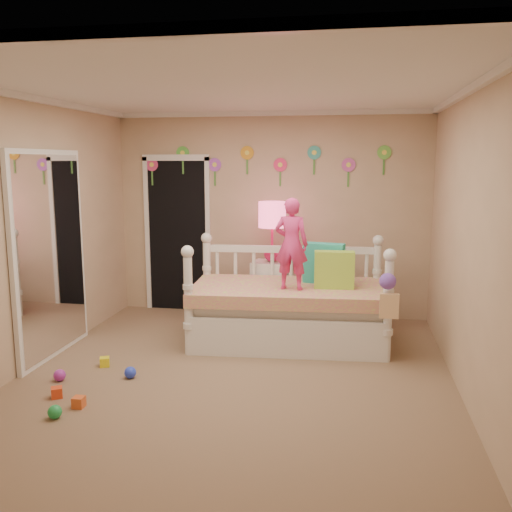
% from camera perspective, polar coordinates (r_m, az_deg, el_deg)
% --- Properties ---
extents(floor, '(4.00, 4.50, 0.01)m').
position_cam_1_polar(floor, '(5.25, -2.26, -12.45)').
color(floor, '#7F684C').
rests_on(floor, ground).
extents(ceiling, '(4.00, 4.50, 0.01)m').
position_cam_1_polar(ceiling, '(4.90, -2.47, 16.97)').
color(ceiling, white).
rests_on(ceiling, floor).
extents(back_wall, '(4.00, 0.01, 2.60)m').
position_cam_1_polar(back_wall, '(7.11, 1.51, 4.24)').
color(back_wall, tan).
rests_on(back_wall, floor).
extents(left_wall, '(0.01, 4.50, 2.60)m').
position_cam_1_polar(left_wall, '(5.68, -22.50, 2.10)').
color(left_wall, tan).
rests_on(left_wall, floor).
extents(right_wall, '(0.01, 4.50, 2.60)m').
position_cam_1_polar(right_wall, '(4.89, 21.18, 1.05)').
color(right_wall, tan).
rests_on(right_wall, floor).
extents(crown_molding, '(4.00, 4.50, 0.06)m').
position_cam_1_polar(crown_molding, '(4.90, -2.47, 16.62)').
color(crown_molding, white).
rests_on(crown_molding, ceiling).
extents(daybed, '(2.21, 1.29, 1.16)m').
position_cam_1_polar(daybed, '(6.07, 3.39, -3.64)').
color(daybed, white).
rests_on(daybed, floor).
extents(pillow_turquoise, '(0.47, 0.24, 0.44)m').
position_cam_1_polar(pillow_turquoise, '(6.18, 7.02, -0.74)').
color(pillow_turquoise, '#29CDC7').
rests_on(pillow_turquoise, daybed).
extents(pillow_lime, '(0.43, 0.18, 0.40)m').
position_cam_1_polar(pillow_lime, '(5.93, 8.08, -1.42)').
color(pillow_lime, '#A5DA42').
rests_on(pillow_lime, daybed).
extents(child, '(0.38, 0.27, 0.97)m').
position_cam_1_polar(child, '(5.79, 3.68, 1.26)').
color(child, '#F63789').
rests_on(child, daybed).
extents(nightstand, '(0.50, 0.41, 0.77)m').
position_cam_1_polar(nightstand, '(6.85, 1.64, -3.75)').
color(nightstand, white).
rests_on(nightstand, floor).
extents(table_lamp, '(0.33, 0.33, 0.74)m').
position_cam_1_polar(table_lamp, '(6.70, 1.68, 3.52)').
color(table_lamp, '#F4206C').
rests_on(table_lamp, nightstand).
extents(closet_doorway, '(0.90, 0.04, 2.07)m').
position_cam_1_polar(closet_doorway, '(7.41, -8.13, 2.31)').
color(closet_doorway, black).
rests_on(closet_doorway, back_wall).
extents(flower_decals, '(3.40, 0.02, 0.50)m').
position_cam_1_polar(flower_decals, '(7.08, 0.79, 9.41)').
color(flower_decals, '#B2668C').
rests_on(flower_decals, back_wall).
extents(mirror_closet, '(0.07, 1.30, 2.10)m').
position_cam_1_polar(mirror_closet, '(5.95, -20.48, 0.10)').
color(mirror_closet, white).
rests_on(mirror_closet, left_wall).
extents(hanging_bag, '(0.20, 0.16, 0.36)m').
position_cam_1_polar(hanging_bag, '(5.43, 13.40, -4.15)').
color(hanging_bag, beige).
rests_on(hanging_bag, daybed).
extents(toy_scatter, '(0.88, 1.35, 0.11)m').
position_cam_1_polar(toy_scatter, '(5.13, -17.62, -12.80)').
color(toy_scatter, '#996666').
rests_on(toy_scatter, floor).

